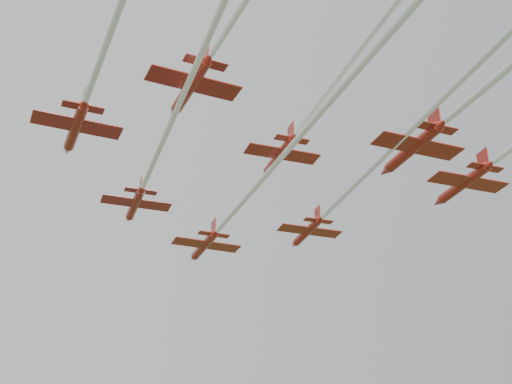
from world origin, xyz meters
name	(u,v)px	position (x,y,z in m)	size (l,w,h in m)	color
jet_lead	(248,195)	(3.54, 6.43, 49.88)	(9.65, 68.43, 2.88)	#AD231A
jet_row2_left	(165,136)	(-10.17, -4.66, 49.00)	(8.82, 63.72, 2.51)	#AD231A
jet_row2_right	(349,190)	(12.08, -2.90, 47.91)	(8.30, 52.20, 2.45)	#AD231A
jet_row3_left	(109,37)	(-18.58, -16.15, 50.55)	(9.07, 62.78, 2.73)	#AD231A
jet_row3_mid	(319,104)	(2.83, -13.46, 50.86)	(8.47, 48.57, 2.50)	#AD231A
jet_row4_left	(240,8)	(-9.87, -24.31, 50.12)	(8.77, 51.55, 2.63)	#AD231A
jet_row4_right	(478,94)	(12.86, -24.43, 47.93)	(9.44, 49.79, 2.82)	#AD231A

